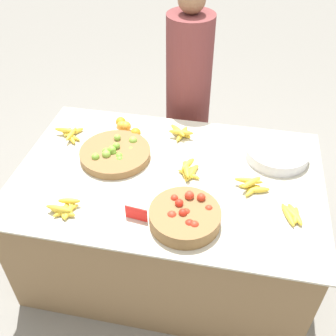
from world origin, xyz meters
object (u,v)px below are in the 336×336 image
(metal_bowl, at_px, (277,153))
(vendor_person, at_px, (188,104))
(lime_bowl, at_px, (115,153))
(tomato_basket, at_px, (185,216))
(price_sign, at_px, (136,214))

(metal_bowl, distance_m, vendor_person, 0.85)
(vendor_person, bearing_deg, metal_bowl, -42.38)
(lime_bowl, distance_m, tomato_basket, 0.65)
(price_sign, bearing_deg, lime_bowl, 125.08)
(metal_bowl, height_order, vendor_person, vendor_person)
(price_sign, distance_m, vendor_person, 1.22)
(vendor_person, bearing_deg, lime_bowl, -112.90)
(lime_bowl, xyz_separation_m, vendor_person, (0.32, 0.76, -0.07))
(lime_bowl, bearing_deg, vendor_person, 67.10)
(tomato_basket, relative_size, price_sign, 3.07)
(price_sign, relative_size, vendor_person, 0.07)
(lime_bowl, height_order, metal_bowl, lime_bowl)
(price_sign, bearing_deg, metal_bowl, 49.40)
(metal_bowl, bearing_deg, lime_bowl, -168.82)
(lime_bowl, height_order, price_sign, lime_bowl)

